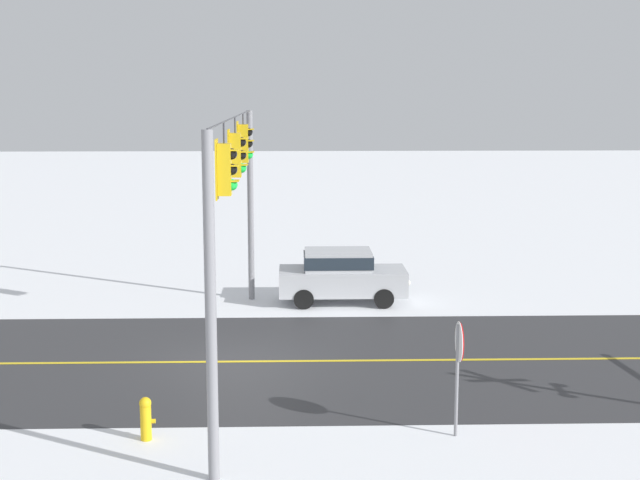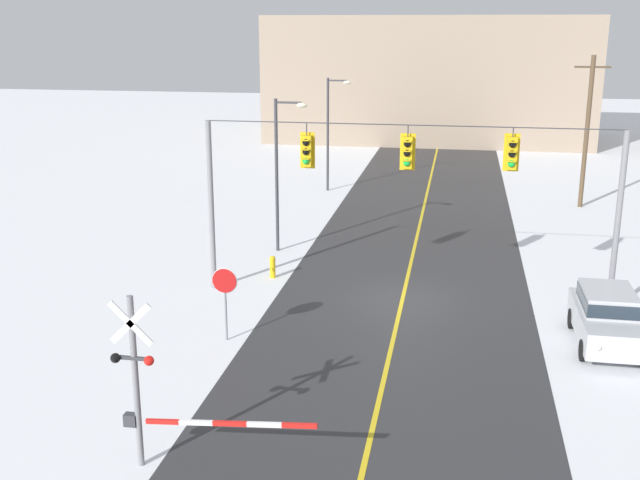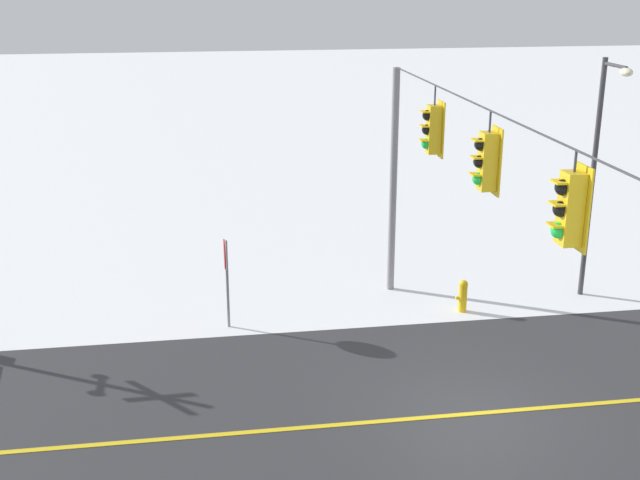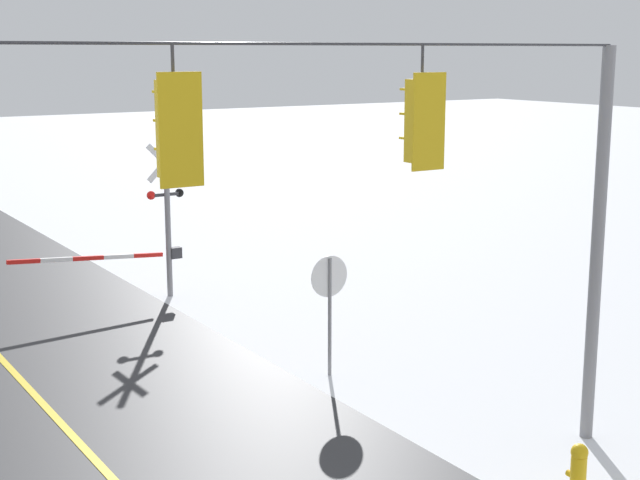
# 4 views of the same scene
# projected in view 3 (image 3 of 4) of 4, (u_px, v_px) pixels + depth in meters

# --- Properties ---
(ground_plane) EXTENTS (160.00, 160.00, 0.00)m
(ground_plane) POSITION_uv_depth(u_px,v_px,m) (471.00, 414.00, 16.60)
(ground_plane) COLOR white
(signal_span) EXTENTS (14.20, 0.47, 6.22)m
(signal_span) POSITION_uv_depth(u_px,v_px,m) (483.00, 215.00, 15.27)
(signal_span) COLOR gray
(signal_span) RESTS_ON ground
(stop_sign) EXTENTS (0.80, 0.09, 2.35)m
(stop_sign) POSITION_uv_depth(u_px,v_px,m) (226.00, 263.00, 20.16)
(stop_sign) COLOR gray
(stop_sign) RESTS_ON ground
(streetlamp_near) EXTENTS (1.39, 0.28, 6.50)m
(streetlamp_near) POSITION_uv_depth(u_px,v_px,m) (599.00, 158.00, 21.37)
(streetlamp_near) COLOR #38383D
(streetlamp_near) RESTS_ON ground
(fire_hydrant) EXTENTS (0.24, 0.31, 0.88)m
(fire_hydrant) POSITION_uv_depth(u_px,v_px,m) (463.00, 295.00, 21.49)
(fire_hydrant) COLOR gold
(fire_hydrant) RESTS_ON ground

